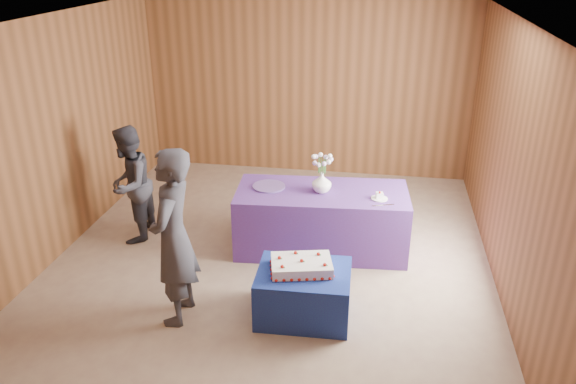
% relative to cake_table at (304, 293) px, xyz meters
% --- Properties ---
extents(ground, '(6.00, 6.00, 0.00)m').
position_rel_cake_table_xyz_m(ground, '(-0.52, 0.88, -0.25)').
color(ground, gray).
rests_on(ground, ground).
extents(room_shell, '(5.04, 6.04, 2.72)m').
position_rel_cake_table_xyz_m(room_shell, '(-0.52, 0.88, 1.55)').
color(room_shell, brown).
rests_on(room_shell, ground).
extents(cake_table, '(0.92, 0.73, 0.50)m').
position_rel_cake_table_xyz_m(cake_table, '(0.00, 0.00, 0.00)').
color(cake_table, navy).
rests_on(cake_table, ground).
extents(serving_table, '(2.06, 1.05, 0.75)m').
position_rel_cake_table_xyz_m(serving_table, '(0.02, 1.37, 0.12)').
color(serving_table, '#503187').
rests_on(serving_table, ground).
extents(sheet_cake, '(0.68, 0.54, 0.14)m').
position_rel_cake_table_xyz_m(sheet_cake, '(-0.03, 0.02, 0.30)').
color(sheet_cake, white).
rests_on(sheet_cake, cake_table).
extents(vase, '(0.22, 0.22, 0.23)m').
position_rel_cake_table_xyz_m(vase, '(0.01, 1.35, 0.62)').
color(vase, white).
rests_on(vase, serving_table).
extents(flower_spray, '(0.25, 0.24, 0.19)m').
position_rel_cake_table_xyz_m(flower_spray, '(0.01, 1.35, 0.89)').
color(flower_spray, '#2D6C2B').
rests_on(flower_spray, vase).
extents(platter, '(0.42, 0.42, 0.02)m').
position_rel_cake_table_xyz_m(platter, '(-0.62, 1.38, 0.51)').
color(platter, '#644993').
rests_on(platter, serving_table).
extents(plate, '(0.22, 0.22, 0.01)m').
position_rel_cake_table_xyz_m(plate, '(0.68, 1.26, 0.51)').
color(plate, silver).
rests_on(plate, serving_table).
extents(cake_slice, '(0.09, 0.08, 0.09)m').
position_rel_cake_table_xyz_m(cake_slice, '(0.68, 1.26, 0.55)').
color(cake_slice, white).
rests_on(cake_slice, plate).
extents(knife, '(0.25, 0.11, 0.00)m').
position_rel_cake_table_xyz_m(knife, '(0.72, 1.10, 0.50)').
color(knife, silver).
rests_on(knife, serving_table).
extents(guest_left, '(0.44, 0.65, 1.76)m').
position_rel_cake_table_xyz_m(guest_left, '(-1.20, -0.22, 0.63)').
color(guest_left, '#33343D').
rests_on(guest_left, ground).
extents(guest_right, '(0.56, 0.72, 1.45)m').
position_rel_cake_table_xyz_m(guest_right, '(-2.31, 1.24, 0.47)').
color(guest_right, '#31323B').
rests_on(guest_right, ground).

